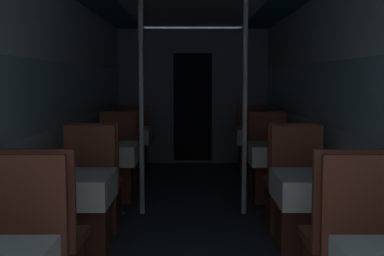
{
  "coord_description": "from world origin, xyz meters",
  "views": [
    {
      "loc": [
        -0.01,
        -1.13,
        1.41
      ],
      "look_at": [
        0.01,
        2.93,
        1.04
      ],
      "focal_mm": 50.0,
      "sensor_mm": 36.0,
      "label": 1
    }
  ],
  "objects": [
    {
      "name": "support_pole_right_2",
      "position": [
        0.54,
        4.38,
        1.12
      ],
      "size": [
        0.05,
        0.05,
        2.24
      ],
      "color": "silver",
      "rests_on": "ground_plane"
    },
    {
      "name": "dining_table_left_3",
      "position": [
        -0.89,
        6.16,
        0.62
      ],
      "size": [
        0.61,
        0.61,
        0.74
      ],
      "color": "#4C4C51",
      "rests_on": "ground_plane"
    },
    {
      "name": "dining_table_right_2",
      "position": [
        0.89,
        4.38,
        0.62
      ],
      "size": [
        0.61,
        0.61,
        0.74
      ],
      "color": "#4C4C51",
      "rests_on": "ground_plane"
    },
    {
      "name": "chair_left_near_2",
      "position": [
        -0.89,
        3.77,
        0.31
      ],
      "size": [
        0.44,
        0.44,
        1.02
      ],
      "color": "brown",
      "rests_on": "ground_plane"
    },
    {
      "name": "chair_right_far_3",
      "position": [
        0.89,
        6.77,
        0.31
      ],
      "size": [
        0.44,
        0.44,
        1.02
      ],
      "rotation": [
        0.0,
        0.0,
        3.14
      ],
      "color": "brown",
      "rests_on": "ground_plane"
    },
    {
      "name": "chair_left_far_1",
      "position": [
        -0.89,
        3.22,
        0.31
      ],
      "size": [
        0.44,
        0.44,
        1.02
      ],
      "rotation": [
        0.0,
        0.0,
        3.14
      ],
      "color": "brown",
      "rests_on": "ground_plane"
    },
    {
      "name": "dining_table_left_2",
      "position": [
        -0.89,
        4.38,
        0.62
      ],
      "size": [
        0.61,
        0.61,
        0.74
      ],
      "color": "#4C4C51",
      "rests_on": "ground_plane"
    },
    {
      "name": "bulkhead_far",
      "position": [
        0.0,
        7.82,
        1.11
      ],
      "size": [
        2.49,
        0.09,
        2.24
      ],
      "color": "slate",
      "rests_on": "ground_plane"
    },
    {
      "name": "chair_right_far_2",
      "position": [
        0.89,
        5.0,
        0.31
      ],
      "size": [
        0.44,
        0.44,
        1.02
      ],
      "rotation": [
        0.0,
        0.0,
        3.14
      ],
      "color": "brown",
      "rests_on": "ground_plane"
    },
    {
      "name": "wall_right",
      "position": [
        1.27,
        3.68,
        1.14
      ],
      "size": [
        0.05,
        10.17,
        2.24
      ],
      "color": "silver",
      "rests_on": "ground_plane"
    },
    {
      "name": "dining_table_right_1",
      "position": [
        0.89,
        2.6,
        0.62
      ],
      "size": [
        0.61,
        0.61,
        0.74
      ],
      "color": "#4C4C51",
      "rests_on": "ground_plane"
    },
    {
      "name": "dining_table_right_3",
      "position": [
        0.89,
        6.16,
        0.62
      ],
      "size": [
        0.61,
        0.61,
        0.74
      ],
      "color": "#4C4C51",
      "rests_on": "ground_plane"
    },
    {
      "name": "chair_right_far_1",
      "position": [
        0.89,
        3.22,
        0.31
      ],
      "size": [
        0.44,
        0.44,
        1.02
      ],
      "rotation": [
        0.0,
        0.0,
        3.14
      ],
      "color": "brown",
      "rests_on": "ground_plane"
    },
    {
      "name": "chair_right_near_3",
      "position": [
        0.89,
        5.55,
        0.31
      ],
      "size": [
        0.44,
        0.44,
        1.02
      ],
      "color": "brown",
      "rests_on": "ground_plane"
    },
    {
      "name": "chair_left_far_2",
      "position": [
        -0.89,
        5.0,
        0.31
      ],
      "size": [
        0.44,
        0.44,
        1.02
      ],
      "rotation": [
        0.0,
        0.0,
        3.14
      ],
      "color": "brown",
      "rests_on": "ground_plane"
    },
    {
      "name": "support_pole_left_2",
      "position": [
        -0.54,
        4.38,
        1.12
      ],
      "size": [
        0.05,
        0.05,
        2.24
      ],
      "color": "silver",
      "rests_on": "ground_plane"
    },
    {
      "name": "chair_left_near_3",
      "position": [
        -0.89,
        5.55,
        0.31
      ],
      "size": [
        0.44,
        0.44,
        1.02
      ],
      "color": "brown",
      "rests_on": "ground_plane"
    },
    {
      "name": "chair_left_far_3",
      "position": [
        -0.89,
        6.77,
        0.31
      ],
      "size": [
        0.44,
        0.44,
        1.02
      ],
      "rotation": [
        0.0,
        0.0,
        3.14
      ],
      "color": "brown",
      "rests_on": "ground_plane"
    },
    {
      "name": "wall_left",
      "position": [
        -1.27,
        3.68,
        1.14
      ],
      "size": [
        0.05,
        10.17,
        2.24
      ],
      "color": "silver",
      "rests_on": "ground_plane"
    },
    {
      "name": "chair_right_near_2",
      "position": [
        0.89,
        3.77,
        0.31
      ],
      "size": [
        0.44,
        0.44,
        1.02
      ],
      "color": "brown",
      "rests_on": "ground_plane"
    },
    {
      "name": "dining_table_left_1",
      "position": [
        -0.89,
        2.6,
        0.62
      ],
      "size": [
        0.61,
        0.61,
        0.74
      ],
      "color": "#4C4C51",
      "rests_on": "ground_plane"
    }
  ]
}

